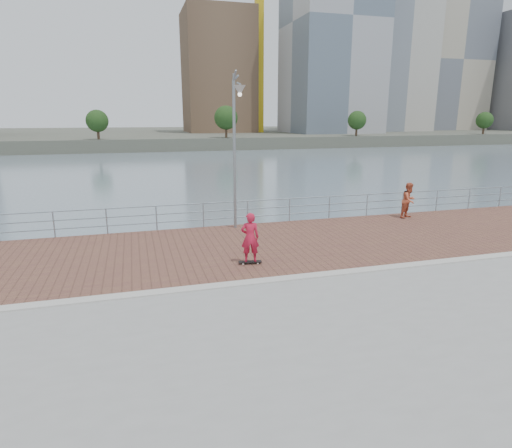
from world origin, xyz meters
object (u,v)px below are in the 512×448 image
object	(u,v)px
street_lamp	(237,125)
skateboarder	(250,237)
bystander	(409,200)
guardrail	(226,211)

from	to	relation	value
street_lamp	skateboarder	bearing A→B (deg)	-98.17
bystander	skateboarder	bearing A→B (deg)	-178.87
guardrail	skateboarder	xyz separation A→B (m)	(-0.31, -5.36, 0.26)
guardrail	street_lamp	size ratio (longest dim) A/B	6.14
skateboarder	bystander	distance (m)	10.21
guardrail	skateboarder	bearing A→B (deg)	-93.30
street_lamp	bystander	bearing A→B (deg)	0.02
skateboarder	street_lamp	bearing A→B (deg)	-89.41
guardrail	street_lamp	bearing A→B (deg)	-71.59
street_lamp	bystander	xyz separation A→B (m)	(8.58, 0.00, -3.63)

